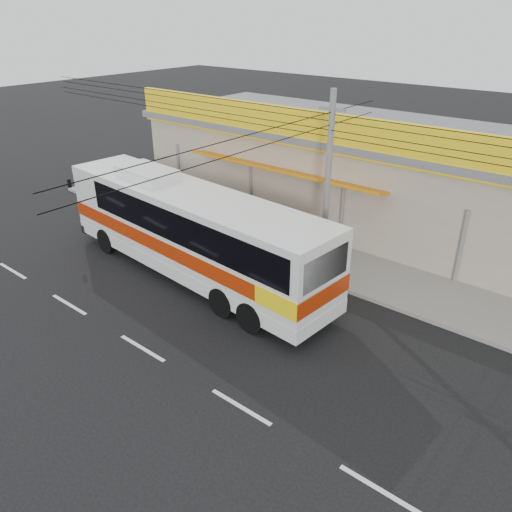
{
  "coord_description": "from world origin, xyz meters",
  "views": [
    {
      "loc": [
        10.58,
        -9.96,
        9.37
      ],
      "look_at": [
        0.85,
        2.0,
        1.71
      ],
      "focal_mm": 35.0,
      "sensor_mm": 36.0,
      "label": 1
    }
  ],
  "objects_px": {
    "coach_bus": "(195,229)",
    "motorbike_red": "(221,223)",
    "motorbike_dark": "(161,186)",
    "utility_pole": "(331,125)"
  },
  "relations": [
    {
      "from": "coach_bus",
      "to": "motorbike_red",
      "type": "bearing_deg",
      "value": 122.98
    },
    {
      "from": "motorbike_red",
      "to": "motorbike_dark",
      "type": "bearing_deg",
      "value": 73.67
    },
    {
      "from": "utility_pole",
      "to": "motorbike_red",
      "type": "bearing_deg",
      "value": -177.56
    },
    {
      "from": "motorbike_red",
      "to": "utility_pole",
      "type": "bearing_deg",
      "value": -88.19
    },
    {
      "from": "motorbike_dark",
      "to": "coach_bus",
      "type": "bearing_deg",
      "value": -133.99
    },
    {
      "from": "motorbike_dark",
      "to": "utility_pole",
      "type": "distance_m",
      "value": 12.37
    },
    {
      "from": "coach_bus",
      "to": "motorbike_dark",
      "type": "bearing_deg",
      "value": 151.5
    },
    {
      "from": "coach_bus",
      "to": "utility_pole",
      "type": "relative_size",
      "value": 0.37
    },
    {
      "from": "coach_bus",
      "to": "utility_pole",
      "type": "xyz_separation_m",
      "value": [
        3.4,
        3.6,
        3.7
      ]
    },
    {
      "from": "coach_bus",
      "to": "utility_pole",
      "type": "distance_m",
      "value": 6.18
    }
  ]
}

